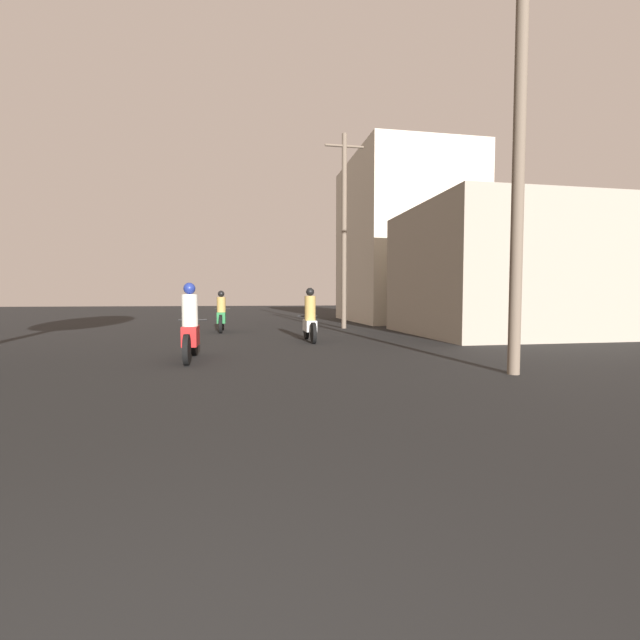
# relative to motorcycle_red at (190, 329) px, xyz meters

# --- Properties ---
(motorcycle_red) EXTENTS (0.60, 1.96, 1.61)m
(motorcycle_red) POSITION_rel_motorcycle_red_xyz_m (0.00, 0.00, 0.00)
(motorcycle_red) COLOR black
(motorcycle_red) RESTS_ON ground_plane
(motorcycle_white) EXTENTS (0.60, 1.94, 1.58)m
(motorcycle_white) POSITION_rel_motorcycle_red_xyz_m (3.02, 3.25, -0.02)
(motorcycle_white) COLOR black
(motorcycle_white) RESTS_ON ground_plane
(motorcycle_green) EXTENTS (0.60, 2.04, 1.54)m
(motorcycle_green) POSITION_rel_motorcycle_red_xyz_m (0.31, 7.19, -0.03)
(motorcycle_green) COLOR black
(motorcycle_green) RESTS_ON ground_plane
(building_right_near) EXTENTS (5.81, 6.08, 4.37)m
(building_right_near) POSITION_rel_motorcycle_red_xyz_m (9.76, 4.40, 1.53)
(building_right_near) COLOR gray
(building_right_near) RESTS_ON ground_plane
(building_right_far) EXTENTS (5.73, 7.63, 8.58)m
(building_right_far) POSITION_rel_motorcycle_red_xyz_m (9.65, 12.78, 3.64)
(building_right_far) COLOR beige
(building_right_far) RESTS_ON ground_plane
(utility_pole_near) EXTENTS (1.60, 0.20, 7.71)m
(utility_pole_near) POSITION_rel_motorcycle_red_xyz_m (5.60, -2.66, 3.37)
(utility_pole_near) COLOR #6B5B4C
(utility_pole_near) RESTS_ON ground_plane
(utility_pole_far) EXTENTS (1.60, 0.20, 7.91)m
(utility_pole_far) POSITION_rel_motorcycle_red_xyz_m (5.22, 8.04, 3.47)
(utility_pole_far) COLOR #6B5B4C
(utility_pole_far) RESTS_ON ground_plane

